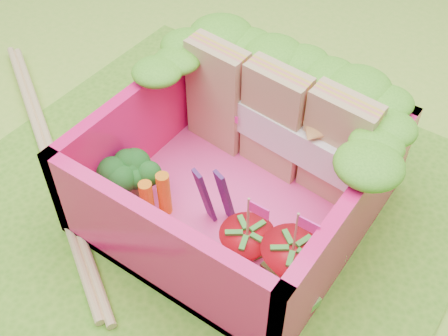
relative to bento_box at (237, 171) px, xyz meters
name	(u,v)px	position (x,y,z in m)	size (l,w,h in m)	color
ground	(199,211)	(-0.16, -0.12, -0.31)	(14.00, 14.00, 0.00)	#80BD35
placemat	(199,209)	(-0.16, -0.12, -0.29)	(2.60, 2.60, 0.03)	#519521
bento_floor	(236,203)	(0.00, 0.00, -0.25)	(1.30, 1.30, 0.05)	#FB4098
bento_box	(237,171)	(0.00, 0.00, 0.00)	(1.30, 1.30, 0.55)	#EF1467
lettuce_ruffle	(288,73)	(0.00, 0.45, 0.33)	(1.43, 0.76, 0.11)	#3A8E19
sandwich_stack	(276,121)	(0.01, 0.35, 0.08)	(1.14, 0.28, 0.63)	tan
broccoli	(131,173)	(-0.47, -0.28, -0.06)	(0.33, 0.33, 0.24)	#5E8E45
carrot_sticks	(156,197)	(-0.29, -0.31, -0.10)	(0.12, 0.15, 0.27)	orange
purple_wedges	(215,196)	(-0.01, -0.18, -0.04)	(0.16, 0.10, 0.38)	#44164F
strawberry_left	(246,250)	(0.27, -0.32, -0.09)	(0.26, 0.26, 0.50)	#BB0B29
strawberry_right	(291,267)	(0.49, -0.29, -0.08)	(0.29, 0.29, 0.53)	#BB0B29
snap_peas	(276,259)	(0.37, -0.21, -0.20)	(0.55, 0.53, 0.05)	#58B839
chopsticks	(50,156)	(-1.09, -0.32, -0.25)	(2.10, 1.25, 0.05)	#E5B87D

